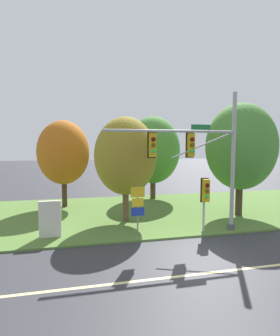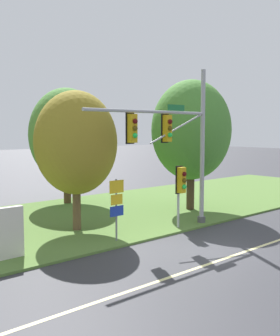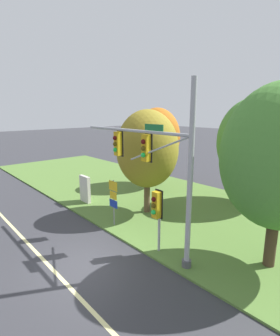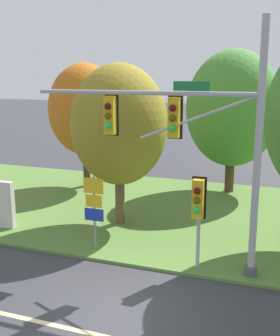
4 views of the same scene
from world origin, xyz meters
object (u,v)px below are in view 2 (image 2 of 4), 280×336
Objects in this scene: tree_mid_verge at (191,130)px; info_kiosk at (9,233)px; tree_behind_signpost at (66,135)px; route_sign_post at (117,202)px; pedestrian_signal_near_kerb at (181,184)px; tree_left_of_mast at (76,143)px; traffic_signal_mast at (176,139)px.

info_kiosk is (-12.11, -1.79, -3.71)m from tree_mid_verge.
tree_behind_signpost is 0.96× the size of tree_mid_verge.
tree_behind_signpost is at bearing 122.58° from tree_mid_verge.
pedestrian_signal_near_kerb is at bearing -4.41° from route_sign_post.
pedestrian_signal_near_kerb is 0.46× the size of tree_left_of_mast.
tree_mid_verge is at bearing 35.74° from pedestrian_signal_near_kerb.
traffic_signal_mast is 1.18× the size of tree_left_of_mast.
tree_behind_signpost reaches higher than info_kiosk.
traffic_signal_mast reaches higher than route_sign_post.
traffic_signal_mast is 4.02× the size of info_kiosk.
tree_left_of_mast is 0.86× the size of tree_mid_verge.
tree_mid_verge is (7.81, -0.23, 0.57)m from tree_left_of_mast.
pedestrian_signal_near_kerb is 0.41× the size of tree_behind_signpost.
tree_mid_verge is 3.98× the size of info_kiosk.
pedestrian_signal_near_kerb is 1.13× the size of route_sign_post.
pedestrian_signal_near_kerb reaches higher than route_sign_post.
pedestrian_signal_near_kerb reaches higher than info_kiosk.
tree_behind_signpost is (3.37, 9.20, 2.69)m from route_sign_post.
traffic_signal_mast reaches higher than info_kiosk.
info_kiosk is at bearing 173.31° from traffic_signal_mast.
traffic_signal_mast is 8.67m from info_kiosk.
traffic_signal_mast is 2.56× the size of pedestrian_signal_near_kerb.
tree_left_of_mast reaches higher than route_sign_post.
traffic_signal_mast is 1.05× the size of tree_behind_signpost.
pedestrian_signal_near_kerb is 3.75m from route_sign_post.
info_kiosk is at bearing -132.91° from tree_behind_signpost.
tree_left_of_mast is (-0.18, 2.76, 2.44)m from route_sign_post.
tree_mid_verge is 12.79m from info_kiosk.
tree_left_of_mast is at bearing 25.06° from info_kiosk.
pedestrian_signal_near_kerb is at bearing -23.58° from traffic_signal_mast.
tree_mid_verge is at bearing -1.65° from tree_left_of_mast.
route_sign_post is 4.60m from info_kiosk.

